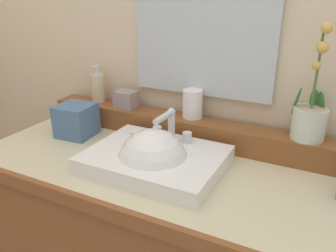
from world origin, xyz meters
name	(u,v)px	position (x,y,z in m)	size (l,w,h in m)	color
wall_back	(221,44)	(0.00, 0.38, 1.22)	(3.33, 0.20, 2.43)	beige
back_ledge	(201,132)	(0.00, 0.21, 0.92)	(1.29, 0.10, 0.09)	brown
sink_basin	(154,162)	(-0.06, -0.04, 0.90)	(0.42, 0.33, 0.26)	white
soap_bar	(139,132)	(-0.17, 0.06, 0.94)	(0.07, 0.04, 0.02)	silver
potted_plant	(310,116)	(0.36, 0.22, 1.04)	(0.11, 0.10, 0.36)	silver
soap_dispenser	(98,87)	(-0.48, 0.23, 1.03)	(0.06, 0.06, 0.15)	beige
tumbler_cup	(193,104)	(-0.04, 0.23, 1.02)	(0.07, 0.07, 0.11)	white
trinket_box	(126,99)	(-0.33, 0.21, 1.00)	(0.08, 0.07, 0.07)	gray
tissue_box	(76,120)	(-0.45, 0.06, 0.94)	(0.13, 0.13, 0.12)	#486990
mirror	(203,23)	(-0.03, 0.27, 1.30)	(0.53, 0.02, 0.51)	silver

